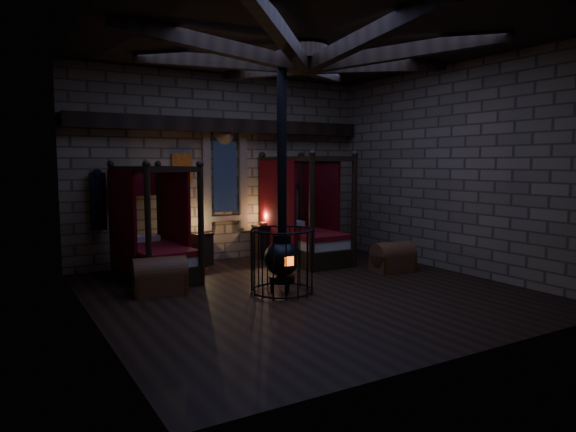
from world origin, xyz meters
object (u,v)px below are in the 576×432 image
bed_left (154,251)px  trunk_right (393,258)px  bed_right (304,235)px  trunk_left (160,277)px  stove (282,255)px

bed_left → trunk_right: bed_left is taller
bed_right → bed_left: bearing=-178.6°
bed_right → trunk_right: size_ratio=2.69×
trunk_left → stove: (1.82, -1.00, 0.37)m
trunk_left → trunk_right: (4.68, -0.61, -0.01)m
stove → trunk_right: bearing=13.2°
bed_left → bed_right: bed_right is taller
trunk_right → trunk_left: bearing=177.3°
trunk_right → stove: size_ratio=0.22×
bed_right → stove: 2.97m
trunk_left → bed_right: bearing=27.8°
trunk_right → bed_left: bearing=162.3°
bed_right → trunk_right: 2.17m
bed_left → stove: stove is taller
bed_left → trunk_right: size_ratio=2.46×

